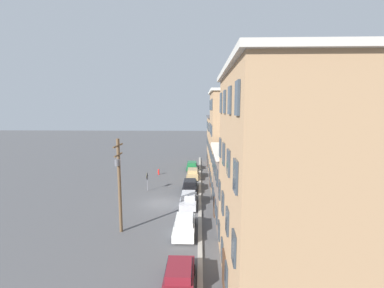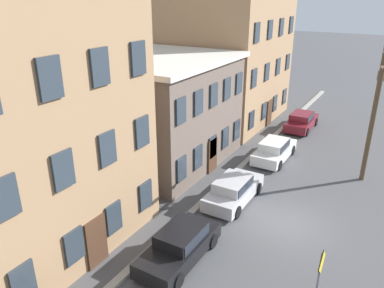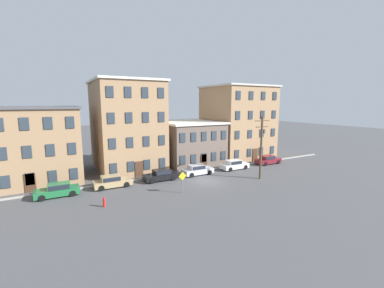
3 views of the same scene
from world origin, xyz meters
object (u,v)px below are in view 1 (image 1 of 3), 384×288
object	(u,v)px
fire_hydrant	(159,172)
car_tan	(193,173)
car_white	(184,225)
caution_sign	(147,179)
car_silver	(188,199)
utility_pole	(119,180)
car_maroon	(179,277)
car_green	(192,165)
car_black	(190,185)

from	to	relation	value
fire_hydrant	car_tan	bearing A→B (deg)	71.34
car_white	car_tan	bearing A→B (deg)	179.25
car_white	caution_sign	size ratio (longest dim) A/B	1.77
car_silver	utility_pole	distance (m)	9.49
caution_sign	car_tan	bearing A→B (deg)	137.95
car_maroon	caution_sign	distance (m)	19.70
car_maroon	fire_hydrant	world-z (taller)	car_maroon
car_green	caution_sign	xyz separation A→B (m)	(12.31, -5.59, 0.91)
car_tan	car_white	xyz separation A→B (m)	(18.22, -0.24, 0.00)
car_maroon	fire_hydrant	xyz separation A→B (m)	(-27.29, -5.59, -0.27)
car_tan	car_maroon	world-z (taller)	same
utility_pole	fire_hydrant	distance (m)	20.56
car_silver	fire_hydrant	xyz separation A→B (m)	(-13.66, -5.56, -0.27)
car_maroon	caution_sign	xyz separation A→B (m)	(-18.83, -5.74, 0.91)
car_black	car_tan	bearing A→B (deg)	178.05
car_silver	utility_pole	xyz separation A→B (m)	(6.46, -5.73, 3.96)
car_green	car_tan	distance (m)	5.79
utility_pole	car_silver	bearing A→B (deg)	138.43
car_tan	fire_hydrant	size ratio (longest dim) A/B	4.58
car_silver	car_black	bearing A→B (deg)	-179.59
car_white	fire_hydrant	bearing A→B (deg)	-164.76
car_black	fire_hydrant	xyz separation A→B (m)	(-8.16, -5.52, -0.27)
fire_hydrant	caution_sign	bearing A→B (deg)	-1.03
car_green	car_white	xyz separation A→B (m)	(24.01, 0.06, 0.00)
car_maroon	caution_sign	world-z (taller)	caution_sign
car_tan	fire_hydrant	distance (m)	6.06
car_tan	car_maroon	distance (m)	25.35
car_maroon	fire_hydrant	bearing A→B (deg)	-168.43
car_tan	car_silver	size ratio (longest dim) A/B	1.00
car_black	caution_sign	distance (m)	5.75
car_black	car_white	xyz separation A→B (m)	(11.99, -0.03, 0.00)
car_silver	car_green	bearing A→B (deg)	-179.59
car_white	car_maroon	world-z (taller)	same
caution_sign	car_black	bearing A→B (deg)	92.99
car_black	car_maroon	xyz separation A→B (m)	(19.12, 0.07, 0.00)
car_green	caution_sign	bearing A→B (deg)	-24.41
car_maroon	utility_pole	xyz separation A→B (m)	(-7.17, -5.76, 3.96)
car_silver	caution_sign	size ratio (longest dim) A/B	1.77
car_tan	caution_sign	bearing A→B (deg)	-42.05
car_tan	caution_sign	size ratio (longest dim) A/B	1.77
car_green	car_tan	size ratio (longest dim) A/B	1.00
car_black	utility_pole	distance (m)	13.82
caution_sign	car_green	bearing A→B (deg)	155.59
car_white	fire_hydrant	xyz separation A→B (m)	(-20.16, -5.49, -0.27)
car_maroon	utility_pole	bearing A→B (deg)	-141.23
car_white	caution_sign	distance (m)	13.02
car_silver	caution_sign	world-z (taller)	caution_sign
caution_sign	utility_pole	world-z (taller)	utility_pole
car_green	utility_pole	xyz separation A→B (m)	(23.97, -5.60, 3.96)
car_tan	utility_pole	world-z (taller)	utility_pole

